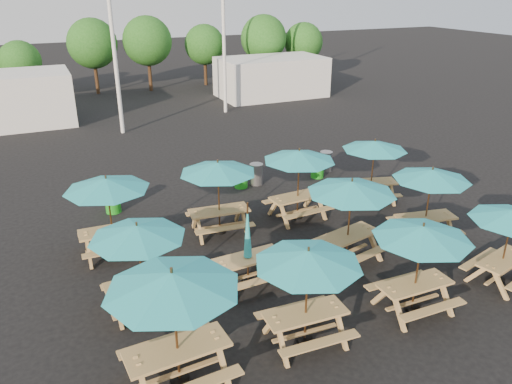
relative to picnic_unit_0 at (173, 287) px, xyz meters
name	(u,v)px	position (x,y,z in m)	size (l,w,h in m)	color
ground	(276,243)	(4.25, 4.29, -2.22)	(120.00, 120.00, 0.00)	black
picnic_unit_0	(173,287)	(0.00, 0.00, 0.00)	(2.68, 2.68, 2.54)	#B0864E
picnic_unit_1	(138,236)	(-0.08, 2.71, -0.26)	(2.32, 2.32, 2.24)	#B0864E
picnic_unit_2	(107,188)	(-0.29, 5.65, -0.15)	(2.41, 2.41, 2.37)	#B0864E
picnic_unit_3	(308,262)	(2.83, 0.07, -0.22)	(2.35, 2.35, 2.29)	#B0864E
picnic_unit_4	(248,251)	(2.62, 2.68, -1.28)	(1.90, 1.68, 2.31)	#B0864E
picnic_unit_5	(218,171)	(2.94, 5.66, -0.17)	(2.52, 2.52, 2.35)	#B0864E
picnic_unit_6	(422,237)	(5.74, 0.00, -0.24)	(2.27, 2.27, 2.27)	#B0864E
picnic_unit_7	(351,191)	(5.60, 2.61, -0.11)	(2.87, 2.87, 2.42)	#B0864E
picnic_unit_8	(299,159)	(5.68, 5.62, -0.16)	(2.48, 2.48, 2.36)	#B0864E
picnic_unit_9	(512,219)	(8.64, 0.04, -0.39)	(2.54, 2.54, 2.10)	#B0864E
picnic_unit_10	(432,178)	(8.49, 2.73, -0.24)	(2.63, 2.63, 2.27)	#B0864E
picnic_unit_11	(374,148)	(8.71, 5.76, -0.25)	(2.78, 2.78, 2.26)	#B0864E
waste_bin_0	(113,201)	(0.16, 8.57, -1.81)	(0.51, 0.51, 0.82)	#1B971C
waste_bin_1	(241,177)	(4.99, 8.85, -1.81)	(0.51, 0.51, 0.82)	#1B971C
waste_bin_2	(256,174)	(5.66, 8.90, -1.81)	(0.51, 0.51, 0.82)	gray
waste_bin_3	(318,168)	(8.19, 8.57, -1.81)	(0.51, 0.51, 0.82)	#1B971C
waste_bin_4	(326,161)	(8.90, 9.08, -1.81)	(0.51, 0.51, 0.82)	gray
mast_0	(110,11)	(2.25, 18.29, 3.78)	(0.20, 0.20, 12.00)	silver
mast_1	(223,6)	(8.75, 20.29, 3.78)	(0.20, 0.20, 12.00)	silver
event_tent_1	(271,77)	(13.25, 23.29, -0.92)	(7.00, 4.00, 2.60)	silver
tree_2	(20,61)	(-2.14, 27.95, 0.40)	(2.59, 2.59, 3.93)	#382314
tree_3	(92,43)	(2.49, 29.01, 1.18)	(3.36, 3.36, 5.09)	#382314
tree_4	(147,41)	(6.14, 28.55, 1.24)	(3.41, 3.41, 5.17)	#382314
tree_5	(204,45)	(10.47, 28.97, 0.75)	(2.94, 2.94, 4.45)	#382314
tree_6	(264,38)	(14.48, 27.19, 1.20)	(3.38, 3.38, 5.13)	#382314
tree_7	(303,42)	(17.87, 27.22, 0.77)	(2.95, 2.95, 4.48)	#382314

